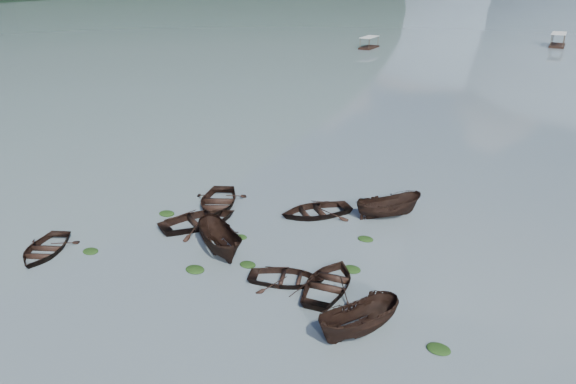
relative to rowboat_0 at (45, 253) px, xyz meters
The scene contains 20 objects.
ground_plane 9.29m from the rowboat_0, ahead, with size 2400.00×2400.00×0.00m, color slate.
rowboat_0 is the anchor object (origin of this frame).
rowboat_1 9.15m from the rowboat_0, 57.21° to the left, with size 3.61×5.05×1.05m, color black.
rowboat_2 10.16m from the rowboat_0, 33.95° to the left, with size 1.83×4.85×1.87m, color black.
rowboat_3 16.57m from the rowboat_0, 20.44° to the left, with size 3.32×4.65×0.96m, color black.
rowboat_4 14.30m from the rowboat_0, 20.80° to the left, with size 2.86×4.00×0.83m, color black.
rowboat_5 18.80m from the rowboat_0, ahead, with size 1.68×4.48×1.73m, color black.
rowboat_6 11.39m from the rowboat_0, 69.75° to the left, with size 3.66×5.12×1.06m, color black.
rowboat_7 16.69m from the rowboat_0, 51.97° to the left, with size 3.43×4.80×0.99m, color black.
rowboat_8 21.17m from the rowboat_0, 47.19° to the left, with size 1.70×4.51×1.74m, color black.
weed_clump_0 2.62m from the rowboat_0, 35.77° to the left, with size 0.97×0.79×0.21m, color black.
weed_clump_1 11.88m from the rowboat_0, 26.64° to the left, with size 0.95×0.76×0.21m, color black.
weed_clump_2 9.19m from the rowboat_0, 21.03° to the left, with size 1.11×0.89×0.24m, color black.
weed_clump_3 17.58m from the rowboat_0, 27.17° to the left, with size 1.02×0.86×0.23m, color black.
weed_clump_4 22.30m from the rowboat_0, 10.54° to the left, with size 1.06×0.84×0.22m, color black.
weed_clump_5 7.99m from the rowboat_0, 75.27° to the left, with size 1.11×0.90×0.24m, color black.
weed_clump_6 11.30m from the rowboat_0, 43.43° to the left, with size 0.83×0.69×0.17m, color black.
weed_clump_7 18.77m from the rowboat_0, 38.64° to the left, with size 0.97×0.78×0.21m, color black.
pontoon_left 87.74m from the rowboat_0, 103.82° to the left, with size 2.26×5.43×2.08m, color black, non-canonical shape.
pontoon_centre 108.45m from the rowboat_0, 85.26° to the left, with size 2.70×6.48×2.48m, color black, non-canonical shape.
Camera 1 is at (18.18, -15.37, 15.51)m, focal length 35.00 mm.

